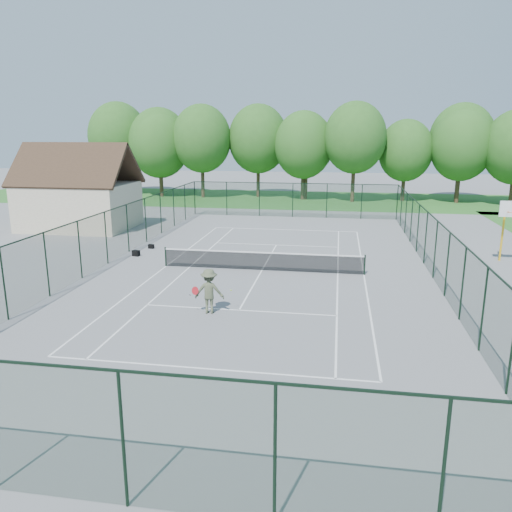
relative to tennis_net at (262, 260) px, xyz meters
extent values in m
plane|color=gray|center=(0.00, 0.00, -0.58)|extent=(140.00, 140.00, 0.00)
cube|color=#34772B|center=(0.00, 30.00, -0.57)|extent=(80.00, 16.00, 0.01)
cube|color=white|center=(0.00, 11.88, -0.57)|extent=(10.97, 0.08, 0.01)
cube|color=white|center=(0.00, -11.88, -0.57)|extent=(10.97, 0.08, 0.01)
cube|color=white|center=(0.00, 6.40, -0.57)|extent=(8.23, 0.08, 0.01)
cube|color=white|center=(0.00, -6.40, -0.57)|extent=(8.23, 0.08, 0.01)
cube|color=white|center=(5.49, 0.00, -0.57)|extent=(0.08, 23.77, 0.01)
cube|color=white|center=(-5.49, 0.00, -0.57)|extent=(0.08, 23.77, 0.01)
cube|color=white|center=(4.12, 0.00, -0.57)|extent=(0.08, 23.77, 0.01)
cube|color=white|center=(-4.12, 0.00, -0.57)|extent=(0.08, 23.77, 0.01)
cube|color=white|center=(0.00, 0.00, -0.57)|extent=(0.08, 12.80, 0.01)
cylinder|color=black|center=(-5.50, 0.00, -0.03)|extent=(0.08, 0.08, 1.10)
cylinder|color=black|center=(5.50, 0.00, -0.03)|extent=(0.08, 0.08, 1.10)
cube|color=black|center=(0.00, 0.00, -0.08)|extent=(11.00, 0.02, 0.96)
cube|color=white|center=(0.00, 0.00, 0.42)|extent=(11.00, 0.05, 0.07)
cube|color=#163821|center=(0.00, 18.00, 0.92)|extent=(18.00, 0.02, 3.00)
cube|color=#163821|center=(0.00, -18.00, 0.92)|extent=(18.00, 0.02, 3.00)
cube|color=#163821|center=(9.00, 0.00, 0.92)|extent=(0.02, 36.00, 3.00)
cube|color=#163821|center=(-9.00, 0.00, 0.92)|extent=(0.02, 36.00, 3.00)
cube|color=black|center=(0.00, 18.00, 2.42)|extent=(18.00, 0.05, 0.05)
cube|color=black|center=(0.00, -18.00, 2.42)|extent=(18.00, 0.05, 0.05)
cube|color=black|center=(9.00, 0.00, 2.42)|extent=(0.05, 36.00, 0.05)
cube|color=black|center=(-9.00, 0.00, 2.42)|extent=(0.05, 36.00, 0.05)
cube|color=beige|center=(-16.00, 10.00, 1.17)|extent=(8.00, 6.00, 3.50)
cube|color=#432F20|center=(-16.00, 11.50, 4.42)|extent=(8.60, 3.27, 3.27)
cube|color=#432F20|center=(-16.00, 8.50, 4.42)|extent=(8.60, 3.27, 3.27)
cylinder|color=#483322|center=(-16.50, 30.00, 1.52)|extent=(0.40, 0.40, 4.20)
ellipsoid|color=#356F27|center=(-16.50, 30.00, 5.42)|extent=(6.40, 6.40, 7.40)
cylinder|color=#483322|center=(0.00, 30.00, 1.52)|extent=(0.40, 0.40, 4.20)
ellipsoid|color=#356F27|center=(0.00, 30.00, 5.42)|extent=(6.40, 6.40, 7.40)
cylinder|color=#483322|center=(16.50, 30.00, 1.52)|extent=(0.40, 0.40, 4.20)
ellipsoid|color=#356F27|center=(16.50, 30.00, 5.42)|extent=(6.40, 6.40, 7.40)
cylinder|color=yellow|center=(13.52, 4.42, 1.17)|extent=(0.12, 0.12, 3.50)
cube|color=yellow|center=(13.52, 3.97, 2.77)|extent=(0.08, 0.90, 0.08)
cube|color=white|center=(13.52, 3.52, 2.62)|extent=(1.20, 0.05, 0.90)
torus|color=#D54F03|center=(13.52, 3.29, 2.47)|extent=(0.48, 0.48, 0.02)
cube|color=black|center=(-8.09, 1.95, -0.40)|extent=(0.50, 0.38, 0.36)
cube|color=black|center=(-7.92, 4.05, -0.44)|extent=(0.39, 0.27, 0.28)
imported|color=#51583E|center=(-1.17, -6.88, 0.37)|extent=(1.28, 0.80, 1.89)
sphere|color=#A9D839|center=(-0.33, -6.48, 0.32)|extent=(0.07, 0.07, 0.07)
camera|label=1|loc=(3.97, -26.05, 6.79)|focal=35.00mm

